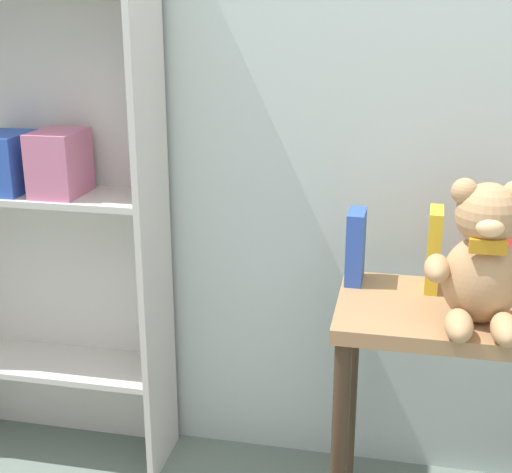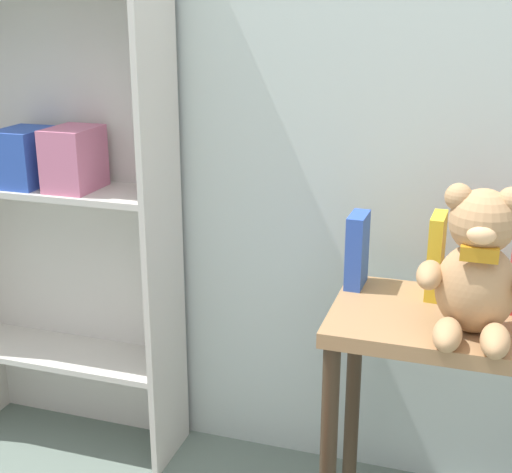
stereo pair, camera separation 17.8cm
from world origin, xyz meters
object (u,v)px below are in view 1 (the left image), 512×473
object	(u,v)px
display_table	(469,355)
book_standing_yellow	(434,249)
bookshelf_side	(41,159)
teddy_bear	(484,261)
book_standing_blue	(356,247)

from	to	relation	value
display_table	book_standing_yellow	world-z (taller)	book_standing_yellow
bookshelf_side	teddy_bear	xyz separation A→B (m)	(1.19, -0.29, -0.11)
bookshelf_side	display_table	world-z (taller)	bookshelf_side
display_table	book_standing_yellow	distance (m)	0.27
teddy_bear	book_standing_yellow	bearing A→B (deg)	116.60
book_standing_yellow	book_standing_blue	bearing A→B (deg)	-179.96
book_standing_blue	bookshelf_side	bearing A→B (deg)	175.79
display_table	teddy_bear	size ratio (longest dim) A/B	2.01
book_standing_yellow	bookshelf_side	bearing A→B (deg)	177.36
book_standing_blue	teddy_bear	bearing A→B (deg)	-33.53
bookshelf_side	book_standing_yellow	bearing A→B (deg)	-4.86
display_table	book_standing_yellow	xyz separation A→B (m)	(-0.10, 0.11, 0.22)
bookshelf_side	book_standing_blue	bearing A→B (deg)	-5.43
display_table	bookshelf_side	bearing A→B (deg)	170.30
display_table	teddy_bear	bearing A→B (deg)	-89.61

